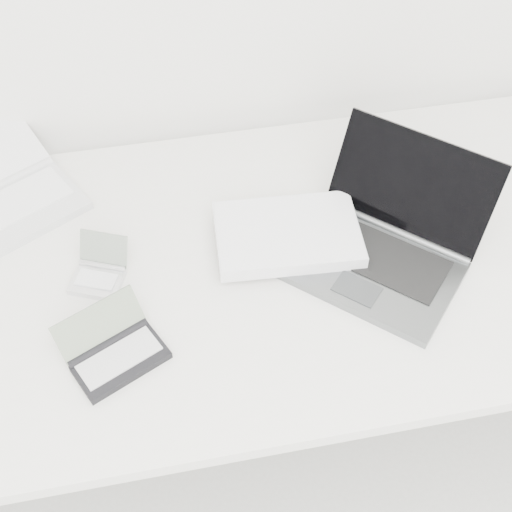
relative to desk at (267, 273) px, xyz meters
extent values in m
cube|color=white|center=(0.00, 0.00, 0.03)|extent=(1.60, 0.80, 0.03)
cylinder|color=silver|center=(0.75, 0.35, -0.33)|extent=(0.04, 0.04, 0.70)
cube|color=slate|center=(0.19, -0.08, 0.06)|extent=(0.39, 0.39, 0.02)
cube|color=black|center=(0.22, -0.05, 0.07)|extent=(0.28, 0.27, 0.00)
cube|color=black|center=(0.30, 0.04, 0.16)|extent=(0.30, 0.29, 0.19)
cylinder|color=slate|center=(0.27, 0.01, 0.06)|extent=(0.25, 0.23, 0.02)
cube|color=#3B3E40|center=(0.15, -0.12, 0.06)|extent=(0.10, 0.10, 0.00)
cube|color=silver|center=(0.05, 0.03, 0.08)|extent=(0.30, 0.21, 0.03)
cube|color=white|center=(0.05, 0.03, 0.09)|extent=(0.29, 0.21, 0.00)
cube|color=silver|center=(-0.49, 0.22, 0.06)|extent=(0.30, 0.27, 0.02)
cube|color=silver|center=(-0.49, 0.24, 0.07)|extent=(0.24, 0.20, 0.00)
cylinder|color=silver|center=(-0.53, 0.30, 0.06)|extent=(0.23, 0.14, 0.02)
cube|color=silver|center=(-0.34, 0.00, 0.05)|extent=(0.12, 0.11, 0.01)
cube|color=silver|center=(-0.34, 0.00, 0.06)|extent=(0.09, 0.07, 0.00)
cube|color=gray|center=(-0.32, 0.05, 0.09)|extent=(0.10, 0.07, 0.06)
cylinder|color=silver|center=(-0.32, 0.03, 0.06)|extent=(0.09, 0.05, 0.01)
cube|color=black|center=(-0.30, -0.19, 0.05)|extent=(0.18, 0.15, 0.02)
cube|color=#AAAAAA|center=(-0.31, -0.19, 0.06)|extent=(0.16, 0.12, 0.00)
cube|color=gray|center=(-0.33, -0.13, 0.09)|extent=(0.17, 0.11, 0.07)
cylinder|color=black|center=(-0.32, -0.15, 0.06)|extent=(0.15, 0.08, 0.02)
camera|label=1|loc=(-0.20, -0.90, 1.14)|focal=50.00mm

